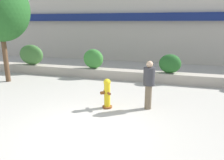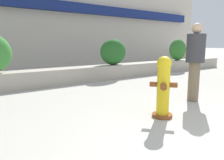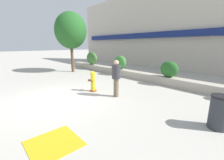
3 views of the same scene
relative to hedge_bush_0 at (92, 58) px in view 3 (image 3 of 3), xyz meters
name	(u,v)px [view 3 (image 3 of 3)]	position (x,y,z in m)	size (l,w,h in m)	color
ground_plane	(59,99)	(6.05, -6.00, -1.10)	(120.00, 120.00, 0.00)	#B2ADA3
building_facade	(183,27)	(6.05, 5.98, 2.89)	(30.00, 1.36, 8.00)	beige
planter_wall_low	(141,76)	(6.05, 0.00, -0.85)	(18.00, 0.70, 0.50)	#ADA393
hedge_bush_0	(92,58)	(0.00, 0.00, 0.00)	(1.58, 0.61, 1.20)	#427538
hedge_bush_1	(120,62)	(3.98, 0.00, -0.06)	(1.13, 0.63, 1.07)	#387F33
hedge_bush_2	(169,69)	(8.10, 0.00, -0.12)	(1.09, 0.68, 0.95)	#235B23
fire_hydrant	(93,81)	(6.08, -4.13, -0.55)	(0.50, 0.50, 1.08)	brown
street_tree	(71,31)	(0.03, -2.12, 2.48)	(2.92, 2.63, 5.12)	brown
pedestrian	(116,76)	(7.50, -3.80, -0.11)	(0.44, 0.44, 1.73)	brown
tactile_warning_pad	(54,143)	(8.99, -7.36, -1.09)	(1.19, 1.19, 0.01)	gold
trash_bin	(219,112)	(11.51, -3.50, -0.59)	(0.55, 0.55, 1.01)	#2D3338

